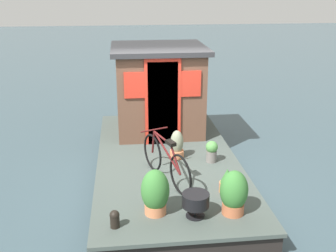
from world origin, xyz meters
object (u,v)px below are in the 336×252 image
Objects in this scene: bicycle at (166,161)px; potted_plant_fern at (234,193)px; potted_plant_succulent at (155,193)px; potted_plant_thyme at (212,151)px; potted_plant_basil at (227,181)px; houseboat_cabin at (159,89)px; mooring_bollard at (115,218)px; potted_plant_ivy at (177,145)px; charcoal_grill at (196,201)px.

bicycle reaches higher than potted_plant_fern.
potted_plant_thyme is at bearing -35.78° from potted_plant_succulent.
bicycle is 1.15m from potted_plant_thyme.
potted_plant_thyme is 1.14m from potted_plant_basil.
potted_plant_thyme is at bearing -54.42° from bicycle.
houseboat_cabin is 4.94× the size of potted_plant_thyme.
potted_plant_fern is (-3.62, -0.72, -0.62)m from houseboat_cabin.
bicycle is 3.87× the size of potted_plant_basil.
bicycle is 2.31× the size of potted_plant_fern.
houseboat_cabin reaches higher than bicycle.
houseboat_cabin is 7.86× the size of mooring_bollard.
houseboat_cabin is 3.56m from potted_plant_succulent.
potted_plant_succulent is 2.67× the size of mooring_bollard.
potted_plant_ivy is at bearing 14.74° from potted_plant_fern.
houseboat_cabin is at bearing 6.75° from potted_plant_ivy.
potted_plant_basil is at bearing 179.72° from potted_plant_thyme.
potted_plant_basil is (0.63, -0.07, -0.14)m from potted_plant_fern.
mooring_bollard is at bearing 165.74° from houseboat_cabin.
potted_plant_thyme is at bearing -156.59° from houseboat_cabin.
potted_plant_succulent is 1.98m from potted_plant_ivy.
potted_plant_basil is at bearing -43.75° from charcoal_grill.
houseboat_cabin reaches higher than potted_plant_succulent.
mooring_bollard is (-2.19, 1.15, -0.11)m from potted_plant_ivy.
potted_plant_succulent reaches higher than charcoal_grill.
potted_plant_basil reaches higher than charcoal_grill.
potted_plant_ivy is 2.47m from mooring_bollard.
potted_plant_fern is 0.56m from charcoal_grill.
houseboat_cabin is at bearing -2.92° from bicycle.
houseboat_cabin is 3.74m from potted_plant_fern.
houseboat_cabin is 3.71m from charcoal_grill.
potted_plant_basil is (0.50, -1.18, -0.14)m from potted_plant_succulent.
potted_plant_basil is (-1.14, 0.01, -0.03)m from potted_plant_thyme.
potted_plant_ivy is (0.92, -0.32, -0.12)m from bicycle.
potted_plant_ivy is 2.05m from charcoal_grill.
houseboat_cabin is 3.00× the size of potted_plant_fern.
charcoal_grill reaches higher than mooring_bollard.
charcoal_grill is at bearing 92.04° from potted_plant_fern.
potted_plant_ivy is at bearing -27.67° from mooring_bollard.
potted_plant_basil is at bearing -67.09° from potted_plant_succulent.
potted_plant_ivy is (1.40, 0.61, 0.06)m from potted_plant_basil.
potted_plant_basil is (-2.99, -0.79, -0.76)m from houseboat_cabin.
potted_plant_ivy is at bearing -173.25° from houseboat_cabin.
potted_plant_ivy is (1.90, -0.57, -0.09)m from potted_plant_succulent.
bicycle is 2.27× the size of potted_plant_succulent.
houseboat_cabin reaches higher than potted_plant_thyme.
houseboat_cabin is 1.30× the size of bicycle.
potted_plant_fern is 1.72× the size of charcoal_grill.
charcoal_grill is (-0.02, 0.55, -0.08)m from potted_plant_fern.
potted_plant_thyme is 1.90m from charcoal_grill.
bicycle is 1.01m from potted_plant_succulent.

